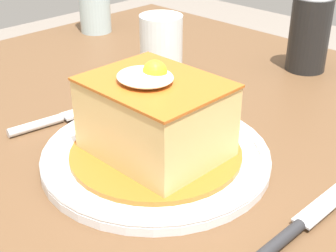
{
  "coord_description": "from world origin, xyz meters",
  "views": [
    {
      "loc": [
        0.34,
        -0.43,
        1.05
      ],
      "look_at": [
        -0.01,
        -0.08,
        0.79
      ],
      "focal_mm": 51.96,
      "sensor_mm": 36.0,
      "label": 1
    }
  ],
  "objects": [
    {
      "name": "dining_table",
      "position": [
        0.0,
        0.0,
        0.63
      ],
      "size": [
        1.11,
        0.83,
        0.75
      ],
      "color": "brown",
      "rests_on": "ground_plane"
    },
    {
      "name": "main_plate",
      "position": [
        -0.01,
        -0.1,
        0.76
      ],
      "size": [
        0.27,
        0.27,
        0.02
      ],
      "color": "white",
      "rests_on": "dining_table"
    },
    {
      "name": "sandwich_meal",
      "position": [
        -0.01,
        -0.1,
        0.8
      ],
      "size": [
        0.2,
        0.2,
        0.12
      ],
      "color": "#B75B1E",
      "rests_on": "main_plate"
    },
    {
      "name": "fork",
      "position": [
        -0.17,
        -0.13,
        0.75
      ],
      "size": [
        0.04,
        0.14,
        0.01
      ],
      "color": "silver",
      "rests_on": "dining_table"
    },
    {
      "name": "knife",
      "position": [
        0.18,
        -0.1,
        0.75
      ],
      "size": [
        0.02,
        0.17,
        0.01
      ],
      "color": "#262628",
      "rests_on": "dining_table"
    },
    {
      "name": "soda_can",
      "position": [
        -0.04,
        0.29,
        0.81
      ],
      "size": [
        0.07,
        0.07,
        0.12
      ],
      "color": "black",
      "rests_on": "dining_table"
    },
    {
      "name": "drinking_glass",
      "position": [
        -0.18,
        0.09,
        0.79
      ],
      "size": [
        0.07,
        0.07,
        0.1
      ],
      "color": "#3F2314",
      "rests_on": "dining_table"
    }
  ]
}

